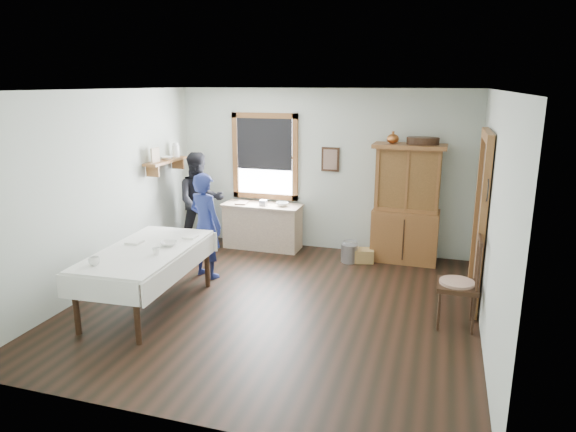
{
  "coord_description": "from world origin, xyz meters",
  "views": [
    {
      "loc": [
        1.96,
        -5.83,
        2.78
      ],
      "look_at": [
        0.08,
        0.3,
        1.11
      ],
      "focal_mm": 32.0,
      "sensor_mm": 36.0,
      "label": 1
    }
  ],
  "objects_px": {
    "dining_table": "(148,279)",
    "spindle_chair": "(458,282)",
    "figure_dark": "(201,205)",
    "work_counter": "(262,226)",
    "wicker_basket": "(362,255)",
    "pail": "(350,253)",
    "china_hutch": "(406,204)",
    "woman_blue": "(206,229)"
  },
  "relations": [
    {
      "from": "china_hutch",
      "to": "figure_dark",
      "type": "distance_m",
      "value": 3.41
    },
    {
      "from": "china_hutch",
      "to": "spindle_chair",
      "type": "relative_size",
      "value": 1.7
    },
    {
      "from": "china_hutch",
      "to": "spindle_chair",
      "type": "distance_m",
      "value": 2.31
    },
    {
      "from": "dining_table",
      "to": "spindle_chair",
      "type": "distance_m",
      "value": 3.77
    },
    {
      "from": "work_counter",
      "to": "woman_blue",
      "type": "height_order",
      "value": "woman_blue"
    },
    {
      "from": "dining_table",
      "to": "woman_blue",
      "type": "xyz_separation_m",
      "value": [
        0.21,
        1.23,
        0.32
      ]
    },
    {
      "from": "china_hutch",
      "to": "work_counter",
      "type": "bearing_deg",
      "value": -178.26
    },
    {
      "from": "wicker_basket",
      "to": "china_hutch",
      "type": "bearing_deg",
      "value": 21.15
    },
    {
      "from": "pail",
      "to": "woman_blue",
      "type": "xyz_separation_m",
      "value": [
        -1.9,
        -1.23,
        0.57
      ]
    },
    {
      "from": "china_hutch",
      "to": "wicker_basket",
      "type": "xyz_separation_m",
      "value": [
        -0.63,
        -0.24,
        -0.83
      ]
    },
    {
      "from": "woman_blue",
      "to": "figure_dark",
      "type": "relative_size",
      "value": 0.93
    },
    {
      "from": "work_counter",
      "to": "pail",
      "type": "relative_size",
      "value": 4.63
    },
    {
      "from": "pail",
      "to": "china_hutch",
      "type": "bearing_deg",
      "value": 20.23
    },
    {
      "from": "work_counter",
      "to": "figure_dark",
      "type": "distance_m",
      "value": 1.11
    },
    {
      "from": "pail",
      "to": "woman_blue",
      "type": "height_order",
      "value": "woman_blue"
    },
    {
      "from": "work_counter",
      "to": "spindle_chair",
      "type": "distance_m",
      "value": 3.82
    },
    {
      "from": "pail",
      "to": "dining_table",
      "type": "bearing_deg",
      "value": -130.62
    },
    {
      "from": "china_hutch",
      "to": "dining_table",
      "type": "relative_size",
      "value": 0.95
    },
    {
      "from": "figure_dark",
      "to": "china_hutch",
      "type": "bearing_deg",
      "value": -27.41
    },
    {
      "from": "spindle_chair",
      "to": "pail",
      "type": "relative_size",
      "value": 3.78
    },
    {
      "from": "dining_table",
      "to": "pail",
      "type": "distance_m",
      "value": 3.26
    },
    {
      "from": "pail",
      "to": "figure_dark",
      "type": "xyz_separation_m",
      "value": [
        -2.56,
        -0.07,
        0.62
      ]
    },
    {
      "from": "dining_table",
      "to": "figure_dark",
      "type": "xyz_separation_m",
      "value": [
        -0.44,
        2.39,
        0.38
      ]
    },
    {
      "from": "dining_table",
      "to": "pail",
      "type": "relative_size",
      "value": 6.76
    },
    {
      "from": "dining_table",
      "to": "woman_blue",
      "type": "height_order",
      "value": "woman_blue"
    },
    {
      "from": "china_hutch",
      "to": "spindle_chair",
      "type": "bearing_deg",
      "value": -68.99
    },
    {
      "from": "wicker_basket",
      "to": "figure_dark",
      "type": "bearing_deg",
      "value": -177.3
    },
    {
      "from": "dining_table",
      "to": "china_hutch",
      "type": "bearing_deg",
      "value": 43.32
    },
    {
      "from": "woman_blue",
      "to": "pail",
      "type": "bearing_deg",
      "value": -126.61
    },
    {
      "from": "dining_table",
      "to": "figure_dark",
      "type": "relative_size",
      "value": 1.28
    },
    {
      "from": "work_counter",
      "to": "china_hutch",
      "type": "height_order",
      "value": "china_hutch"
    },
    {
      "from": "work_counter",
      "to": "dining_table",
      "type": "bearing_deg",
      "value": -100.09
    },
    {
      "from": "pail",
      "to": "work_counter",
      "type": "bearing_deg",
      "value": 170.01
    },
    {
      "from": "work_counter",
      "to": "dining_table",
      "type": "distance_m",
      "value": 2.8
    },
    {
      "from": "woman_blue",
      "to": "figure_dark",
      "type": "bearing_deg",
      "value": -40.09
    },
    {
      "from": "wicker_basket",
      "to": "spindle_chair",
      "type": "bearing_deg",
      "value": -53.49
    },
    {
      "from": "dining_table",
      "to": "wicker_basket",
      "type": "height_order",
      "value": "dining_table"
    },
    {
      "from": "spindle_chair",
      "to": "wicker_basket",
      "type": "relative_size",
      "value": 3.1
    },
    {
      "from": "work_counter",
      "to": "dining_table",
      "type": "relative_size",
      "value": 0.68
    },
    {
      "from": "dining_table",
      "to": "figure_dark",
      "type": "bearing_deg",
      "value": 100.52
    },
    {
      "from": "spindle_chair",
      "to": "woman_blue",
      "type": "relative_size",
      "value": 0.77
    },
    {
      "from": "work_counter",
      "to": "figure_dark",
      "type": "xyz_separation_m",
      "value": [
        -0.98,
        -0.35,
        0.38
      ]
    }
  ]
}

